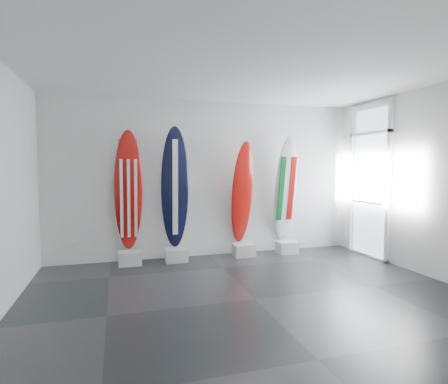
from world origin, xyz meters
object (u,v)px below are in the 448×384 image
object	(u,v)px
surfboard_navy	(175,188)
surfboard_italy	(286,189)
surfboard_swiss	(242,193)
surfboard_usa	(128,191)

from	to	relation	value
surfboard_navy	surfboard_italy	size ratio (longest dim) A/B	1.05
surfboard_swiss	surfboard_italy	world-z (taller)	surfboard_italy
surfboard_navy	surfboard_swiss	bearing A→B (deg)	0.79
surfboard_navy	surfboard_swiss	distance (m)	1.32
surfboard_usa	surfboard_italy	distance (m)	3.07
surfboard_usa	surfboard_italy	world-z (taller)	surfboard_usa
surfboard_navy	surfboard_swiss	size ratio (longest dim) A/B	1.11
surfboard_usa	surfboard_italy	bearing A→B (deg)	-1.74
surfboard_swiss	surfboard_italy	size ratio (longest dim) A/B	0.94
surfboard_usa	surfboard_swiss	xyz separation A→B (m)	(2.14, 0.00, -0.07)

